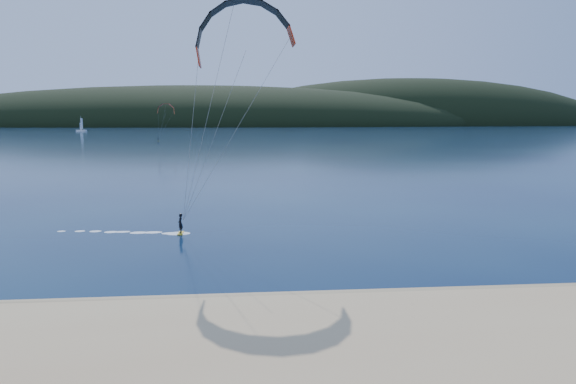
{
  "coord_description": "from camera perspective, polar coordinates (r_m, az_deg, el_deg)",
  "views": [
    {
      "loc": [
        -1.36,
        -21.84,
        9.44
      ],
      "look_at": [
        1.59,
        10.0,
        5.0
      ],
      "focal_mm": 32.82,
      "sensor_mm": 36.0,
      "label": 1
    }
  ],
  "objects": [
    {
      "name": "ground",
      "position": [
        23.83,
        -1.65,
        -15.43
      ],
      "size": [
        1800.0,
        1800.0,
        0.0
      ],
      "primitive_type": "plane",
      "color": "#071435",
      "rests_on": "ground"
    },
    {
      "name": "wet_sand",
      "position": [
        28.0,
        -2.25,
        -11.7
      ],
      "size": [
        220.0,
        2.5,
        0.1
      ],
      "color": "olive",
      "rests_on": "ground"
    },
    {
      "name": "headland",
      "position": [
        767.18,
        -5.18,
        7.16
      ],
      "size": [
        1200.0,
        310.0,
        140.0
      ],
      "color": "black",
      "rests_on": "ground"
    },
    {
      "name": "kitesurfer_near",
      "position": [
        39.77,
        -5.14,
        14.2
      ],
      "size": [
        20.09,
        7.02,
        17.11
      ],
      "color": "gold",
      "rests_on": "ground"
    },
    {
      "name": "kitesurfer_far",
      "position": [
        231.83,
        -13.09,
        8.39
      ],
      "size": [
        8.33,
        5.51,
        14.31
      ],
      "color": "gold",
      "rests_on": "ground"
    },
    {
      "name": "sailboat",
      "position": [
        438.44,
        -21.48,
        6.24
      ],
      "size": [
        8.48,
        5.25,
        11.8
      ],
      "color": "white",
      "rests_on": "ground"
    }
  ]
}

